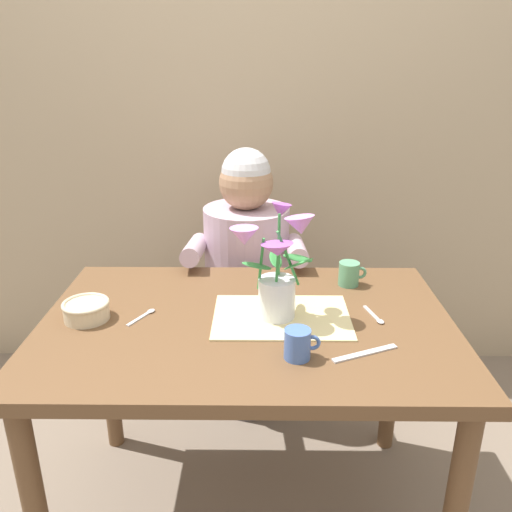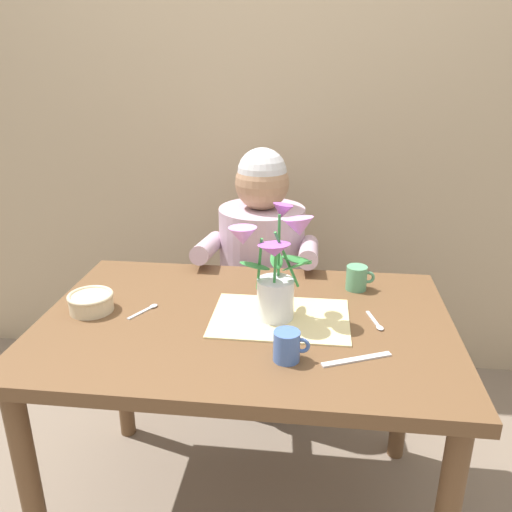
{
  "view_description": "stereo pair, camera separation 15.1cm",
  "coord_description": "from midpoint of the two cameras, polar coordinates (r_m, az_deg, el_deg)",
  "views": [
    {
      "loc": [
        0.04,
        -1.36,
        1.47
      ],
      "look_at": [
        0.03,
        0.05,
        0.92
      ],
      "focal_mm": 36.84,
      "sensor_mm": 36.0,
      "label": 1
    },
    {
      "loc": [
        0.19,
        -1.35,
        1.47
      ],
      "look_at": [
        0.03,
        0.05,
        0.92
      ],
      "focal_mm": 36.84,
      "sensor_mm": 36.0,
      "label": 2
    }
  ],
  "objects": [
    {
      "name": "tea_cup",
      "position": [
        1.34,
        6.69,
        -9.77
      ],
      "size": [
        0.09,
        0.07,
        0.08
      ],
      "color": "#476BB7",
      "rests_on": "dining_table"
    },
    {
      "name": "seated_person",
      "position": [
        2.17,
        2.6,
        -3.42
      ],
      "size": [
        0.45,
        0.47,
        1.14
      ],
      "rotation": [
        0.0,
        0.0,
        0.0
      ],
      "color": "#4C4C56",
      "rests_on": "ground_plane"
    },
    {
      "name": "flower_vase",
      "position": [
        1.49,
        4.99,
        -1.64
      ],
      "size": [
        0.27,
        0.22,
        0.33
      ],
      "color": "silver",
      "rests_on": "dining_table"
    },
    {
      "name": "wood_panel_backdrop",
      "position": [
        2.42,
        4.11,
        15.99
      ],
      "size": [
        4.0,
        0.1,
        2.5
      ],
      "primitive_type": "cube",
      "color": "tan",
      "rests_on": "ground_plane"
    },
    {
      "name": "spoon_1",
      "position": [
        1.57,
        15.72,
        -7.17
      ],
      "size": [
        0.05,
        0.12,
        0.01
      ],
      "color": "silver",
      "rests_on": "dining_table"
    },
    {
      "name": "ground_plane",
      "position": [
        2.0,
        1.4,
        -25.99
      ],
      "size": [
        6.0,
        6.0,
        0.0
      ],
      "primitive_type": "plane",
      "color": "#756656"
    },
    {
      "name": "striped_placemat",
      "position": [
        1.55,
        5.46,
        -6.78
      ],
      "size": [
        0.4,
        0.28,
        0.0
      ],
      "primitive_type": "cube",
      "color": "beige",
      "rests_on": "dining_table"
    },
    {
      "name": "spoon_0",
      "position": [
        1.61,
        -9.1,
        -5.81
      ],
      "size": [
        0.07,
        0.11,
        0.01
      ],
      "color": "silver",
      "rests_on": "dining_table"
    },
    {
      "name": "coffee_cup",
      "position": [
        1.76,
        13.35,
        -2.38
      ],
      "size": [
        0.09,
        0.07,
        0.08
      ],
      "color": "#569970",
      "rests_on": "dining_table"
    },
    {
      "name": "dinner_knife",
      "position": [
        1.39,
        14.01,
        -10.92
      ],
      "size": [
        0.18,
        0.09,
        0.0
      ],
      "primitive_type": "cube",
      "rotation": [
        0.0,
        0.0,
        0.41
      ],
      "color": "silver",
      "rests_on": "dining_table"
    },
    {
      "name": "dining_table",
      "position": [
        1.59,
        1.6,
        -10.02
      ],
      "size": [
        1.2,
        0.8,
        0.74
      ],
      "color": "brown",
      "rests_on": "ground_plane"
    },
    {
      "name": "ceramic_bowl",
      "position": [
        1.63,
        -14.95,
        -4.82
      ],
      "size": [
        0.14,
        0.14,
        0.06
      ],
      "color": "beige",
      "rests_on": "dining_table"
    }
  ]
}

